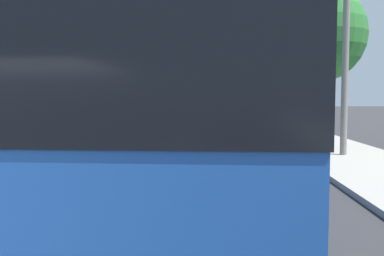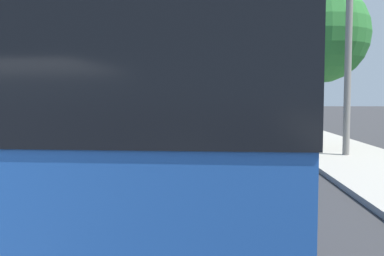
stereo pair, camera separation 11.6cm
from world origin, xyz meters
The scene contains 7 objects.
lane_divider_line centered at (10.00, 0.00, 0.00)m, with size 110.00×0.16×0.01m, color silver.
coach_bus centered at (8.19, -2.22, 1.95)m, with size 12.44×3.06×3.37m.
car_side_street centered at (35.33, -2.57, 0.70)m, with size 4.61×1.78×1.49m.
car_far_distant centered at (22.51, 2.78, 0.71)m, with size 4.40×1.91×1.51m.
roadside_tree_mid_block centered at (16.97, -6.77, 4.68)m, with size 3.97×3.97×6.70m.
roadside_tree_far_block centered at (32.54, -7.63, 3.26)m, with size 2.54×2.54×4.57m.
utility_pole centered at (14.40, -7.16, 3.94)m, with size 0.23×0.23×7.88m, color slate.
Camera 1 is at (-0.96, -2.50, 2.14)m, focal length 40.58 mm.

